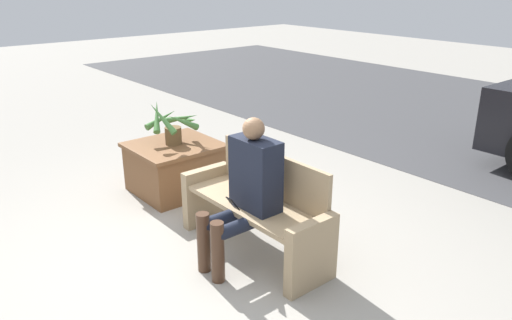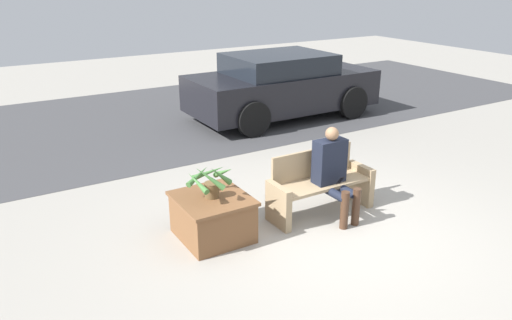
% 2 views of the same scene
% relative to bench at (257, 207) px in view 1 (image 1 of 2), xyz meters
% --- Properties ---
extents(ground_plane, '(30.00, 30.00, 0.00)m').
position_rel_bench_xyz_m(ground_plane, '(-0.17, -0.67, -0.40)').
color(ground_plane, '#9E998E').
extents(bench, '(1.46, 0.48, 0.84)m').
position_rel_bench_xyz_m(bench, '(0.00, 0.00, 0.00)').
color(bench, tan).
rests_on(bench, ground_plane).
extents(person_seated, '(0.42, 0.61, 1.21)m').
position_rel_bench_xyz_m(person_seated, '(0.08, -0.18, 0.26)').
color(person_seated, black).
rests_on(person_seated, ground_plane).
extents(planter_box, '(0.83, 0.89, 0.53)m').
position_rel_bench_xyz_m(planter_box, '(-1.52, 0.12, -0.11)').
color(planter_box, brown).
rests_on(planter_box, ground_plane).
extents(potted_plant, '(0.55, 0.56, 0.48)m').
position_rel_bench_xyz_m(potted_plant, '(-1.53, 0.13, 0.35)').
color(potted_plant, brown).
rests_on(potted_plant, planter_box).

